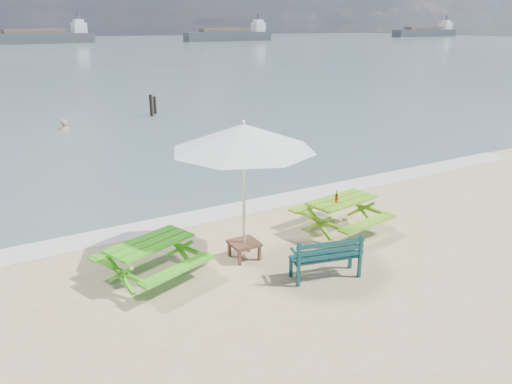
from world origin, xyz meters
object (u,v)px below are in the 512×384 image
park_bench (325,265)px  side_table (244,250)px  beer_bottle (336,198)px  swimmer (65,138)px  picnic_table_left (151,261)px  patio_umbrella (243,137)px  picnic_table_right (341,216)px

park_bench → side_table: size_ratio=2.43×
beer_bottle → swimmer: beer_bottle is taller
picnic_table_left → swimmer: size_ratio=1.25×
patio_umbrella → park_bench: bearing=-57.6°
park_bench → side_table: bearing=122.4°
picnic_table_right → patio_umbrella: size_ratio=0.71×
park_bench → picnic_table_left: bearing=150.4°
picnic_table_left → side_table: picnic_table_left is taller
park_bench → beer_bottle: size_ratio=5.01×
beer_bottle → swimmer: 15.20m
picnic_table_right → side_table: size_ratio=3.57×
patio_umbrella → picnic_table_right: bearing=1.8°
picnic_table_left → patio_umbrella: bearing=-4.4°
picnic_table_left → park_bench: size_ratio=1.56×
beer_bottle → park_bench: bearing=-134.4°
patio_umbrella → beer_bottle: size_ratio=10.32×
picnic_table_right → side_table: bearing=-178.2°
park_bench → picnic_table_right: bearing=42.8°
picnic_table_left → park_bench: bearing=-29.6°
side_table → swimmer: bearing=92.4°
side_table → beer_bottle: (2.28, -0.00, 0.66)m
picnic_table_left → side_table: bearing=-4.4°
picnic_table_left → side_table: size_ratio=3.80×
picnic_table_left → patio_umbrella: size_ratio=0.76×
park_bench → patio_umbrella: patio_umbrella is taller
picnic_table_left → picnic_table_right: picnic_table_right is taller
side_table → swimmer: swimmer is taller
side_table → swimmer: (-0.63, 14.87, -0.57)m
park_bench → side_table: (-0.90, 1.42, -0.06)m
picnic_table_left → swimmer: bearing=85.3°
park_bench → patio_umbrella: size_ratio=0.49×
swimmer → patio_umbrella: bearing=-87.6°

